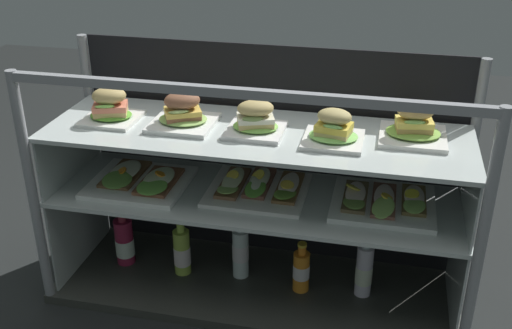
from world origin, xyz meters
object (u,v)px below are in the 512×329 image
(plated_roll_sandwich_mid_right, at_px, (110,108))
(juice_bottle_back_left, at_px, (182,252))
(plated_roll_sandwich_center, at_px, (334,130))
(open_sandwich_tray_mid_left, at_px, (383,201))
(juice_bottle_back_center, at_px, (241,251))
(open_sandwich_tray_far_left, at_px, (140,180))
(juice_bottle_front_second, at_px, (364,270))
(plated_roll_sandwich_near_right_corner, at_px, (257,121))
(plated_roll_sandwich_right_of_center, at_px, (183,114))
(juice_bottle_back_right, at_px, (301,270))
(open_sandwich_tray_near_right_corner, at_px, (258,187))
(plated_roll_sandwich_near_left_corner, at_px, (414,127))
(juice_bottle_front_left_end, at_px, (125,242))

(plated_roll_sandwich_mid_right, height_order, juice_bottle_back_left, plated_roll_sandwich_mid_right)
(plated_roll_sandwich_center, relative_size, open_sandwich_tray_mid_left, 0.55)
(plated_roll_sandwich_mid_right, distance_m, juice_bottle_back_center, 0.70)
(plated_roll_sandwich_mid_right, height_order, open_sandwich_tray_far_left, plated_roll_sandwich_mid_right)
(open_sandwich_tray_mid_left, distance_m, juice_bottle_front_second, 0.29)
(plated_roll_sandwich_near_right_corner, distance_m, plated_roll_sandwich_center, 0.25)
(plated_roll_sandwich_right_of_center, distance_m, juice_bottle_back_right, 0.70)
(open_sandwich_tray_near_right_corner, distance_m, open_sandwich_tray_mid_left, 0.43)
(juice_bottle_back_center, height_order, juice_bottle_front_second, juice_bottle_front_second)
(plated_roll_sandwich_mid_right, xyz_separation_m, juice_bottle_back_center, (0.44, 0.05, -0.55))
(open_sandwich_tray_near_right_corner, bearing_deg, juice_bottle_back_right, -9.10)
(plated_roll_sandwich_near_left_corner, height_order, open_sandwich_tray_far_left, plated_roll_sandwich_near_left_corner)
(open_sandwich_tray_near_right_corner, distance_m, juice_bottle_back_center, 0.29)
(plated_roll_sandwich_center, height_order, plated_roll_sandwich_near_left_corner, plated_roll_sandwich_near_left_corner)
(juice_bottle_front_left_end, bearing_deg, open_sandwich_tray_near_right_corner, 0.91)
(open_sandwich_tray_far_left, xyz_separation_m, juice_bottle_back_left, (0.13, 0.02, -0.30))
(plated_roll_sandwich_mid_right, bearing_deg, juice_bottle_front_left_end, 119.01)
(plated_roll_sandwich_near_left_corner, xyz_separation_m, juice_bottle_front_second, (-0.11, -0.03, -0.55))
(plated_roll_sandwich_near_right_corner, height_order, open_sandwich_tray_near_right_corner, plated_roll_sandwich_near_right_corner)
(juice_bottle_back_center, bearing_deg, juice_bottle_back_left, -172.37)
(open_sandwich_tray_far_left, relative_size, juice_bottle_front_second, 1.33)
(plated_roll_sandwich_center, bearing_deg, open_sandwich_tray_far_left, 178.90)
(plated_roll_sandwich_near_right_corner, relative_size, open_sandwich_tray_far_left, 0.54)
(plated_roll_sandwich_mid_right, xyz_separation_m, juice_bottle_front_second, (0.90, 0.04, -0.55))
(plated_roll_sandwich_center, bearing_deg, juice_bottle_front_second, 21.55)
(plated_roll_sandwich_near_left_corner, height_order, open_sandwich_tray_mid_left, plated_roll_sandwich_near_left_corner)
(juice_bottle_front_left_end, xyz_separation_m, juice_bottle_back_right, (0.69, -0.02, -0.01))
(open_sandwich_tray_near_right_corner, xyz_separation_m, juice_bottle_back_center, (-0.07, 0.01, -0.28))
(juice_bottle_back_center, bearing_deg, open_sandwich_tray_mid_left, -1.87)
(plated_roll_sandwich_right_of_center, distance_m, plated_roll_sandwich_near_left_corner, 0.75)
(plated_roll_sandwich_right_of_center, distance_m, open_sandwich_tray_mid_left, 0.73)
(open_sandwich_tray_mid_left, relative_size, juice_bottle_front_second, 1.33)
(juice_bottle_back_left, bearing_deg, plated_roll_sandwich_near_left_corner, 3.39)
(plated_roll_sandwich_near_left_corner, bearing_deg, plated_roll_sandwich_right_of_center, -175.86)
(open_sandwich_tray_far_left, xyz_separation_m, juice_bottle_back_center, (0.35, 0.05, -0.28))
(plated_roll_sandwich_center, relative_size, juice_bottle_back_right, 0.96)
(plated_roll_sandwich_mid_right, relative_size, open_sandwich_tray_near_right_corner, 0.54)
(plated_roll_sandwich_center, relative_size, open_sandwich_tray_far_left, 0.55)
(plated_roll_sandwich_near_left_corner, distance_m, juice_bottle_back_center, 0.79)
(plated_roll_sandwich_center, relative_size, juice_bottle_back_center, 0.76)
(plated_roll_sandwich_right_of_center, xyz_separation_m, open_sandwich_tray_mid_left, (0.68, 0.02, -0.26))
(plated_roll_sandwich_center, xyz_separation_m, juice_bottle_back_right, (-0.09, 0.03, -0.56))
(open_sandwich_tray_far_left, xyz_separation_m, open_sandwich_tray_near_right_corner, (0.42, 0.05, -0.00))
(juice_bottle_back_left, bearing_deg, juice_bottle_back_center, 7.63)
(open_sandwich_tray_far_left, height_order, juice_bottle_front_left_end, open_sandwich_tray_far_left)
(juice_bottle_front_left_end, bearing_deg, plated_roll_sandwich_right_of_center, -4.86)
(juice_bottle_front_second, bearing_deg, plated_roll_sandwich_right_of_center, -177.71)
(open_sandwich_tray_far_left, height_order, juice_bottle_back_center, open_sandwich_tray_far_left)
(plated_roll_sandwich_center, bearing_deg, juice_bottle_back_left, 176.37)
(plated_roll_sandwich_near_left_corner, bearing_deg, plated_roll_sandwich_mid_right, -176.37)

